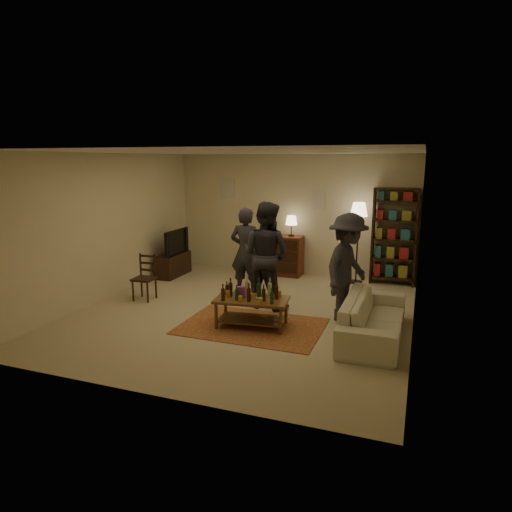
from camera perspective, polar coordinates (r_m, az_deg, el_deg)
The scene contains 13 objects.
floor at distance 7.94m, azimuth -1.43°, elevation -6.99°, with size 6.00×6.00×0.00m, color #C6B793.
room_shell at distance 10.55m, azimuth 1.20°, elevation 7.82°, with size 6.00×6.00×6.00m.
rug at distance 7.27m, azimuth -0.54°, elevation -8.76°, with size 2.20×1.50×0.01m, color maroon.
coffee_table at distance 7.14m, azimuth -0.60°, elevation -5.73°, with size 1.19×0.75×0.80m.
dining_chair at distance 8.78m, azimuth -13.67°, elevation -2.40°, with size 0.40×0.40×0.87m.
tv_stand at distance 10.44m, azimuth -10.34°, elevation -0.35°, with size 0.40×1.00×1.06m.
dresser at distance 10.35m, azimuth 3.08°, elevation 0.23°, with size 1.00×0.50×1.36m.
bookshelf at distance 9.89m, azimuth 16.87°, elevation 2.47°, with size 0.90×0.34×2.02m.
floor_lamp at distance 9.73m, azimuth 12.71°, elevation 5.01°, with size 0.36×0.36×1.71m.
sofa at distance 6.98m, azimuth 14.49°, elevation -7.44°, with size 2.08×0.81×0.61m, color beige.
person_left at distance 8.72m, azimuth -1.27°, elevation 0.54°, with size 0.62×0.41×1.70m, color #27262D.
person_right at distance 7.98m, azimuth 1.24°, elevation 0.11°, with size 0.91×0.71×1.88m, color #25252C.
person_by_sofa at distance 7.45m, azimuth 11.36°, elevation -1.45°, with size 1.14×0.65×1.76m, color #2A2932.
Camera 1 is at (2.76, -6.98, 2.58)m, focal length 32.00 mm.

